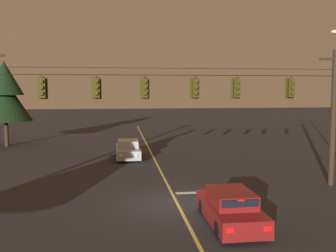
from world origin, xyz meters
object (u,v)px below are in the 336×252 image
object	(u,v)px
traffic_light_leftmost	(42,88)
car_oncoming_lead	(128,150)
traffic_light_rightmost	(237,88)
traffic_light_far_right	(291,88)
car_waiting_near_lane	(230,209)
traffic_light_left_inner	(96,88)
traffic_light_centre	(145,88)
traffic_light_right_inner	(195,88)
tree_verge_far	(5,94)

from	to	relation	value
traffic_light_leftmost	car_oncoming_lead	size ratio (longest dim) A/B	0.28
traffic_light_rightmost	traffic_light_far_right	size ratio (longest dim) A/B	1.00
traffic_light_leftmost	car_waiting_near_lane	size ratio (longest dim) A/B	0.28
traffic_light_leftmost	car_oncoming_lead	world-z (taller)	traffic_light_leftmost
traffic_light_far_right	traffic_light_left_inner	bearing A→B (deg)	180.00
traffic_light_centre	traffic_light_right_inner	bearing A→B (deg)	0.00
traffic_light_centre	tree_verge_far	size ratio (longest dim) A/B	0.15
traffic_light_right_inner	traffic_light_far_right	xyz separation A→B (m)	(5.18, 0.00, 0.00)
traffic_light_centre	car_oncoming_lead	bearing A→B (deg)	93.80
traffic_light_right_inner	car_waiting_near_lane	xyz separation A→B (m)	(0.35, -5.33, -4.68)
car_oncoming_lead	tree_verge_far	xyz separation A→B (m)	(-11.02, 7.59, 4.21)
traffic_light_leftmost	traffic_light_far_right	world-z (taller)	same
tree_verge_far	car_waiting_near_lane	bearing A→B (deg)	-57.29
traffic_light_centre	traffic_light_right_inner	xyz separation A→B (m)	(2.59, 0.00, 0.00)
car_waiting_near_lane	car_oncoming_lead	bearing A→B (deg)	103.31
car_oncoming_lead	tree_verge_far	world-z (taller)	tree_verge_far
traffic_light_left_inner	car_waiting_near_lane	xyz separation A→B (m)	(5.35, -5.33, -4.68)
traffic_light_left_inner	tree_verge_far	xyz separation A→B (m)	(-9.26, 17.41, -0.47)
traffic_light_centre	traffic_light_right_inner	distance (m)	2.59
traffic_light_leftmost	traffic_light_centre	size ratio (longest dim) A/B	1.00
traffic_light_centre	traffic_light_far_right	size ratio (longest dim) A/B	1.00
car_oncoming_lead	tree_verge_far	distance (m)	14.03
traffic_light_left_inner	car_oncoming_lead	distance (m)	11.02
traffic_light_rightmost	car_waiting_near_lane	xyz separation A→B (m)	(-1.86, -5.33, -4.68)
traffic_light_leftmost	traffic_light_far_right	bearing A→B (deg)	0.00
traffic_light_centre	car_waiting_near_lane	bearing A→B (deg)	-61.17
traffic_light_left_inner	traffic_light_centre	size ratio (longest dim) A/B	1.00
traffic_light_rightmost	tree_verge_far	xyz separation A→B (m)	(-16.46, 17.41, -0.47)
car_waiting_near_lane	car_oncoming_lead	xyz separation A→B (m)	(-3.59, 15.15, -0.00)
tree_verge_far	traffic_light_far_right	bearing A→B (deg)	-41.86
traffic_light_right_inner	tree_verge_far	world-z (taller)	tree_verge_far
traffic_light_centre	traffic_light_far_right	world-z (taller)	same
traffic_light_left_inner	traffic_light_far_right	bearing A→B (deg)	0.00
car_oncoming_lead	traffic_light_left_inner	bearing A→B (deg)	-100.17
traffic_light_rightmost	car_waiting_near_lane	world-z (taller)	traffic_light_rightmost
traffic_light_leftmost	tree_verge_far	bearing A→B (deg)	110.91
traffic_light_centre	traffic_light_right_inner	world-z (taller)	same
traffic_light_leftmost	traffic_light_right_inner	xyz separation A→B (m)	(7.61, 0.00, 0.00)
car_waiting_near_lane	traffic_light_rightmost	bearing A→B (deg)	70.80
traffic_light_centre	traffic_light_far_right	bearing A→B (deg)	0.00
traffic_light_right_inner	traffic_light_rightmost	size ratio (longest dim) A/B	1.00
traffic_light_left_inner	traffic_light_right_inner	bearing A→B (deg)	0.00
traffic_light_leftmost	car_waiting_near_lane	bearing A→B (deg)	-33.82
traffic_light_left_inner	traffic_light_centre	xyz separation A→B (m)	(2.41, 0.00, 0.00)
traffic_light_far_right	tree_verge_far	xyz separation A→B (m)	(-19.43, 17.41, -0.47)
traffic_light_far_right	car_oncoming_lead	world-z (taller)	traffic_light_far_right
traffic_light_left_inner	traffic_light_centre	world-z (taller)	same
car_oncoming_lead	tree_verge_far	size ratio (longest dim) A/B	0.56
traffic_light_left_inner	car_oncoming_lead	world-z (taller)	traffic_light_left_inner
traffic_light_far_right	traffic_light_centre	bearing A→B (deg)	180.00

